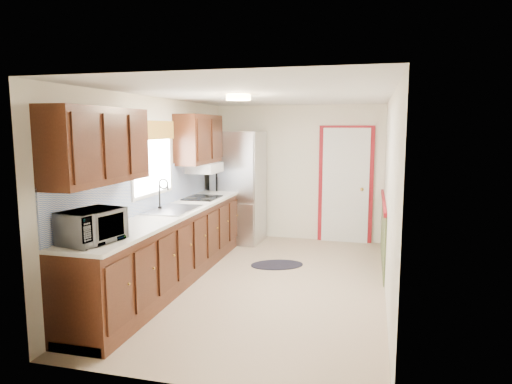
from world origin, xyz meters
The scene contains 8 objects.
room_shell centered at (0.00, 0.00, 1.20)m, with size 3.20×5.20×2.52m.
kitchen_run centered at (-1.24, -0.29, 0.81)m, with size 0.63×4.00×2.20m.
back_wall_trim centered at (0.99, 2.21, 0.89)m, with size 1.12×2.30×2.08m.
ceiling_fixture centered at (-0.30, -0.20, 2.36)m, with size 0.30×0.30×0.06m, color #FFD88C.
microwave centered at (-1.20, -1.95, 1.13)m, with size 0.56×0.31×0.38m, color white.
refrigerator centered at (-0.97, 2.05, 0.97)m, with size 0.84×0.82×1.94m.
rug centered at (-0.01, 0.78, 0.01)m, with size 0.77×0.50×0.01m, color black.
cooktop centered at (-1.19, 0.84, 0.95)m, with size 0.47×0.56×0.02m, color black.
Camera 1 is at (1.30, -5.57, 2.00)m, focal length 32.00 mm.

